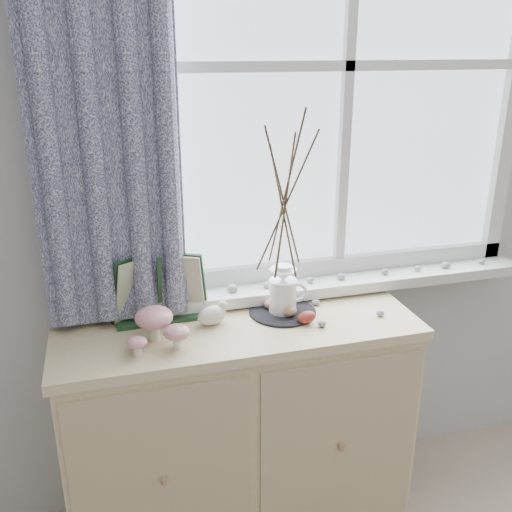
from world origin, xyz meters
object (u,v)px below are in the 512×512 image
Objects in this scene: sideboard at (239,430)px; twig_pitcher at (285,198)px; botanical_book at (160,290)px; toadstool_cluster at (157,324)px.

sideboard is 1.69× the size of twig_pitcher.
toadstool_cluster is at bearing -103.71° from botanical_book.
toadstool_cluster is 0.27× the size of twig_pitcher.
botanical_book reaches higher than sideboard.
sideboard is 0.60m from botanical_book.
twig_pitcher is at bearing 12.80° from toadstool_cluster.
botanical_book is at bearing 163.35° from sideboard.
botanical_book is 0.15m from toadstool_cluster.
sideboard is 6.26× the size of toadstool_cluster.
sideboard is 0.85m from twig_pitcher.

